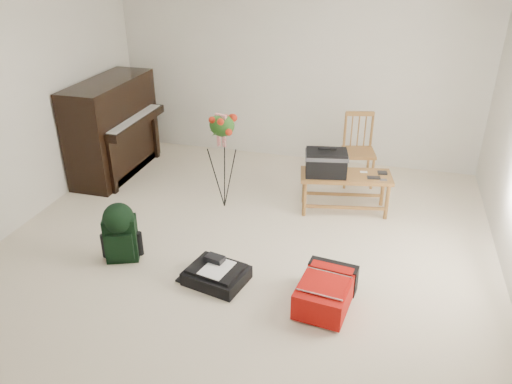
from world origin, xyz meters
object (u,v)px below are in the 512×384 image
(piano, at_px, (114,130))
(bench, at_px, (332,166))
(black_duffel, at_px, (216,274))
(dining_chair, at_px, (359,150))
(red_suitcase, at_px, (326,288))
(flower_stand, at_px, (223,162))
(green_backpack, at_px, (120,230))

(piano, relative_size, bench, 1.39)
(black_duffel, bearing_deg, bench, 76.80)
(dining_chair, height_order, black_duffel, dining_chair)
(dining_chair, xyz_separation_m, red_suitcase, (-0.03, -2.53, -0.30))
(dining_chair, bearing_deg, black_duffel, -125.65)
(black_duffel, bearing_deg, piano, 149.49)
(flower_stand, bearing_deg, bench, 30.24)
(green_backpack, bearing_deg, flower_stand, 43.38)
(bench, bearing_deg, green_backpack, -149.97)
(bench, distance_m, red_suitcase, 1.75)
(green_backpack, bearing_deg, piano, 98.63)
(piano, bearing_deg, dining_chair, 9.40)
(red_suitcase, distance_m, flower_stand, 2.06)
(red_suitcase, bearing_deg, green_backpack, -176.22)
(bench, relative_size, green_backpack, 1.77)
(dining_chair, height_order, green_backpack, dining_chair)
(piano, bearing_deg, red_suitcase, -32.70)
(red_suitcase, bearing_deg, dining_chair, 96.56)
(bench, bearing_deg, red_suitcase, -93.88)
(black_duffel, bearing_deg, flower_stand, 118.54)
(bench, xyz_separation_m, green_backpack, (-1.82, -1.57, -0.22))
(bench, xyz_separation_m, red_suitcase, (0.20, -1.69, -0.41))
(bench, height_order, dining_chair, dining_chair)
(dining_chair, relative_size, black_duffel, 1.50)
(bench, xyz_separation_m, black_duffel, (-0.81, -1.67, -0.48))
(black_duffel, bearing_deg, green_backpack, -172.84)
(piano, distance_m, bench, 2.94)
(piano, bearing_deg, bench, -6.13)
(green_backpack, xyz_separation_m, flower_stand, (0.61, 1.31, 0.23))
(piano, height_order, dining_chair, piano)
(black_duffel, height_order, green_backpack, green_backpack)
(red_suitcase, xyz_separation_m, flower_stand, (-1.41, 1.43, 0.43))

